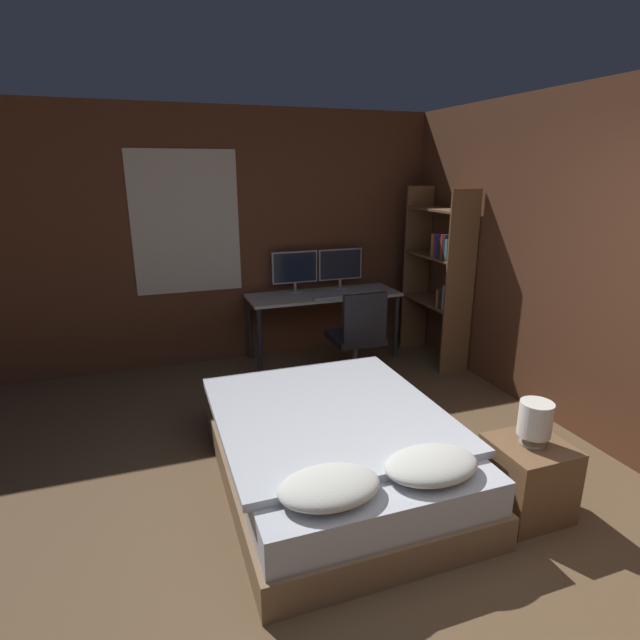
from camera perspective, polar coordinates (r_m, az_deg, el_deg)
name	(u,v)px	position (r m, az deg, el deg)	size (l,w,h in m)	color
ground_plane	(467,617)	(2.90, 16.46, -29.80)	(20.00, 20.00, 0.00)	brown
wall_back	(267,237)	(5.62, -6.06, 9.37)	(12.00, 0.08, 2.70)	brown
wall_side_right	(571,264)	(4.48, 26.76, 5.72)	(0.06, 12.00, 2.70)	brown
bed	(334,450)	(3.50, 1.66, -14.61)	(1.51, 1.96, 0.57)	#846647
nightstand	(527,478)	(3.49, 22.59, -16.36)	(0.44, 0.43, 0.48)	brown
bedside_lamp	(535,420)	(3.29, 23.38, -10.43)	(0.20, 0.20, 0.28)	gray
desk	(324,301)	(5.55, 0.42, 2.15)	(1.68, 0.59, 0.75)	beige
monitor_left	(295,269)	(5.57, -2.89, 5.86)	(0.52, 0.16, 0.46)	#B7B7BC
monitor_right	(340,266)	(5.75, 2.33, 6.21)	(0.52, 0.16, 0.46)	#B7B7BC
keyboard	(330,297)	(5.36, 1.11, 2.67)	(0.39, 0.13, 0.02)	#B7B7BC
computer_mouse	(354,294)	(5.46, 3.89, 3.00)	(0.07, 0.05, 0.04)	#B7B7BC
office_chair	(357,345)	(4.98, 4.29, -2.82)	(0.52, 0.52, 0.96)	black
bookshelf	(442,267)	(5.51, 13.80, 5.88)	(0.34, 0.89, 1.90)	brown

